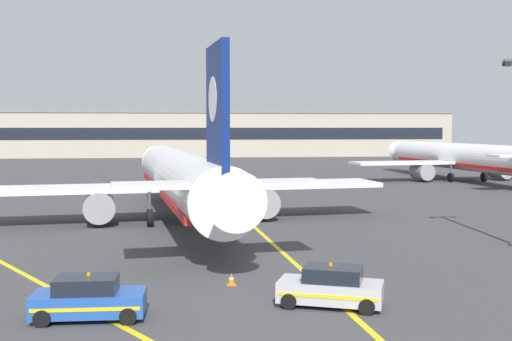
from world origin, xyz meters
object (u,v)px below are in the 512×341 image
object	(u,v)px
airliner_foreground	(182,178)
airliner_background	(461,157)
safety_cone_by_nose_gear	(197,196)
safety_cone_by_tail	(231,280)
service_car_second	(331,288)
service_car_third	(89,299)

from	to	relation	value
airliner_foreground	airliner_background	xyz separation A→B (m)	(37.59, 33.39, -0.18)
safety_cone_by_nose_gear	safety_cone_by_tail	distance (m)	36.20
safety_cone_by_tail	safety_cone_by_nose_gear	bearing A→B (deg)	91.27
service_car_second	safety_cone_by_nose_gear	world-z (taller)	service_car_second
safety_cone_by_tail	airliner_background	bearing A→B (deg)	56.57
safety_cone_by_nose_gear	safety_cone_by_tail	world-z (taller)	same
airliner_background	service_car_second	xyz separation A→B (m)	(-31.48, -57.33, -2.42)
airliner_foreground	airliner_background	size ratio (longest dim) A/B	1.06
airliner_background	service_car_third	world-z (taller)	airliner_background
safety_cone_by_tail	service_car_third	bearing A→B (deg)	-141.74
service_car_third	service_car_second	bearing A→B (deg)	3.91
airliner_background	service_car_second	size ratio (longest dim) A/B	8.59
airliner_background	airliner_foreground	bearing A→B (deg)	-138.38
airliner_foreground	airliner_background	bearing A→B (deg)	41.62
service_car_second	service_car_third	distance (m)	9.59
safety_cone_by_tail	service_car_second	bearing A→B (deg)	-45.97
service_car_second	service_car_third	bearing A→B (deg)	-176.09
airliner_foreground	service_car_second	xyz separation A→B (m)	(6.10, -23.94, -2.60)
service_car_third	safety_cone_by_nose_gear	distance (m)	41.06
airliner_background	service_car_third	size ratio (longest dim) A/B	9.24
service_car_third	safety_cone_by_nose_gear	world-z (taller)	service_car_third
safety_cone_by_nose_gear	safety_cone_by_tail	size ratio (longest dim) A/B	1.00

